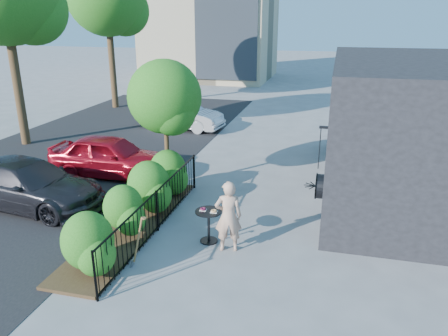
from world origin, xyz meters
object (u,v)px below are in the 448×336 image
(street_tree_far, at_px, (108,1))
(car_silver, at_px, (181,115))
(shovel, at_px, (137,245))
(car_darkgrey, at_px, (27,184))
(patio_tree, at_px, (166,102))
(car_red, at_px, (110,156))
(woman, at_px, (228,216))
(cafe_table, at_px, (209,220))

(street_tree_far, height_order, car_silver, street_tree_far)
(shovel, relative_size, car_darkgrey, 0.27)
(patio_tree, height_order, car_red, patio_tree)
(woman, height_order, car_darkgrey, woman)
(shovel, relative_size, car_silver, 0.31)
(woman, relative_size, car_silver, 0.42)
(street_tree_far, xyz_separation_m, shovel, (8.68, -15.65, -5.37))
(patio_tree, xyz_separation_m, shovel, (0.98, -4.45, -2.21))
(woman, distance_m, car_red, 6.35)
(woman, bearing_deg, car_silver, -80.66)
(woman, xyz_separation_m, car_red, (-5.04, 3.85, -0.16))
(cafe_table, xyz_separation_m, car_red, (-4.50, 3.59, 0.14))
(shovel, xyz_separation_m, car_red, (-3.33, 5.06, 0.15))
(patio_tree, relative_size, shovel, 3.15)
(street_tree_far, bearing_deg, car_silver, -35.33)
(patio_tree, distance_m, woman, 4.62)
(car_silver, bearing_deg, car_red, -173.56)
(cafe_table, height_order, woman, woman)
(patio_tree, relative_size, car_red, 0.96)
(street_tree_far, height_order, woman, street_tree_far)
(shovel, bearing_deg, cafe_table, 51.74)
(car_red, bearing_deg, car_silver, -1.98)
(cafe_table, relative_size, car_red, 0.21)
(car_darkgrey, bearing_deg, woman, -92.92)
(patio_tree, bearing_deg, car_silver, 106.94)
(car_red, bearing_deg, patio_tree, -105.49)
(cafe_table, bearing_deg, street_tree_far, 124.78)
(street_tree_far, bearing_deg, shovel, -60.98)
(patio_tree, xyz_separation_m, cafe_table, (2.15, -2.98, -2.20))
(cafe_table, xyz_separation_m, woman, (0.55, -0.26, 0.30))
(patio_tree, relative_size, woman, 2.31)
(cafe_table, relative_size, car_darkgrey, 0.19)
(woman, bearing_deg, patio_tree, -65.90)
(shovel, distance_m, car_silver, 12.21)
(patio_tree, xyz_separation_m, street_tree_far, (-7.70, 11.20, 3.15))
(cafe_table, relative_size, shovel, 0.69)
(patio_tree, relative_size, car_silver, 0.97)
(patio_tree, distance_m, shovel, 5.07)
(patio_tree, bearing_deg, woman, -50.25)
(patio_tree, height_order, street_tree_far, street_tree_far)
(cafe_table, distance_m, woman, 0.67)
(patio_tree, xyz_separation_m, car_darkgrey, (-3.40, -2.25, -2.09))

